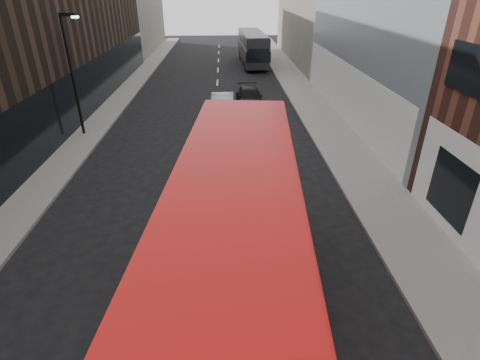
{
  "coord_description": "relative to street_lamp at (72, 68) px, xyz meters",
  "views": [
    {
      "loc": [
        0.64,
        -4.79,
        8.54
      ],
      "look_at": [
        1.13,
        6.71,
        2.5
      ],
      "focal_mm": 28.0,
      "sensor_mm": 36.0,
      "label": 1
    }
  ],
  "objects": [
    {
      "name": "grey_bus",
      "position": [
        12.3,
        23.13,
        -2.26
      ],
      "size": [
        3.06,
        11.23,
        3.59
      ],
      "rotation": [
        0.0,
        0.0,
        0.04
      ],
      "color": "black",
      "rests_on": "ground"
    },
    {
      "name": "building_left_mid",
      "position": [
        -3.28,
        12.0,
        2.82
      ],
      "size": [
        5.0,
        24.0,
        14.0
      ],
      "primitive_type": "cube",
      "color": "black",
      "rests_on": "ground"
    },
    {
      "name": "car_b",
      "position": [
        8.72,
        3.67,
        -3.43
      ],
      "size": [
        1.65,
        4.59,
        1.51
      ],
      "primitive_type": "imported",
      "rotation": [
        0.0,
        0.0,
        -0.01
      ],
      "color": "#9B9EA3",
      "rests_on": "ground"
    },
    {
      "name": "sidewalk_right",
      "position": [
        15.72,
        7.0,
        -4.11
      ],
      "size": [
        3.0,
        80.0,
        0.15
      ],
      "primitive_type": "cube",
      "color": "slate",
      "rests_on": "ground"
    },
    {
      "name": "car_a",
      "position": [
        8.72,
        -0.43,
        -3.47
      ],
      "size": [
        1.74,
        4.18,
        1.42
      ],
      "primitive_type": "imported",
      "rotation": [
        0.0,
        0.0,
        -0.02
      ],
      "color": "black",
      "rests_on": "ground"
    },
    {
      "name": "car_c",
      "position": [
        10.85,
        6.0,
        -3.49
      ],
      "size": [
        2.09,
        4.81,
        1.38
      ],
      "primitive_type": "imported",
      "rotation": [
        0.0,
        0.0,
        0.03
      ],
      "color": "black",
      "rests_on": "ground"
    },
    {
      "name": "sidewalk_left",
      "position": [
        0.22,
        7.0,
        -4.11
      ],
      "size": [
        2.0,
        80.0,
        0.15
      ],
      "primitive_type": "cube",
      "color": "slate",
      "rests_on": "ground"
    },
    {
      "name": "red_bus",
      "position": [
        9.02,
        -15.93,
        -1.41
      ],
      "size": [
        3.99,
        12.53,
        4.98
      ],
      "rotation": [
        0.0,
        0.0,
        -0.09
      ],
      "color": "#B50C0B",
      "rests_on": "ground"
    },
    {
      "name": "street_lamp",
      "position": [
        0.0,
        0.0,
        0.0
      ],
      "size": [
        1.06,
        0.22,
        7.0
      ],
      "color": "black",
      "rests_on": "sidewalk_left"
    },
    {
      "name": "building_left_far",
      "position": [
        -3.28,
        34.0,
        2.32
      ],
      "size": [
        5.0,
        20.0,
        13.0
      ],
      "primitive_type": "cube",
      "color": "#66615A",
      "rests_on": "ground"
    }
  ]
}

